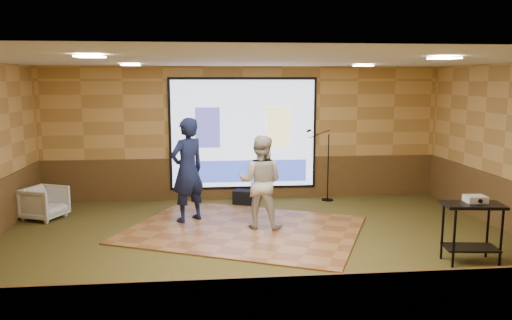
{
  "coord_description": "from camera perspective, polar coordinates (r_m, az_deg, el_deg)",
  "views": [
    {
      "loc": [
        -0.85,
        -7.7,
        2.69
      ],
      "look_at": [
        0.03,
        0.94,
        1.3
      ],
      "focal_mm": 35.0,
      "sensor_mm": 36.0,
      "label": 1
    }
  ],
  "objects": [
    {
      "name": "player_left",
      "position": [
        9.51,
        -7.83,
        -1.13
      ],
      "size": [
        0.86,
        0.82,
        1.98
      ],
      "primitive_type": "imported",
      "rotation": [
        0.0,
        0.0,
        3.81
      ],
      "color": "#12193A",
      "rests_on": "dance_floor"
    },
    {
      "name": "av_table",
      "position": [
        8.08,
        23.48,
        -6.53
      ],
      "size": [
        0.86,
        0.45,
        0.9
      ],
      "rotation": [
        0.0,
        0.0,
        -0.13
      ],
      "color": "black",
      "rests_on": "ground"
    },
    {
      "name": "banquet_chair",
      "position": [
        10.61,
        -23.01,
        -4.55
      ],
      "size": [
        0.93,
        0.92,
        0.64
      ],
      "primitive_type": "imported",
      "rotation": [
        0.0,
        0.0,
        1.15
      ],
      "color": "gray",
      "rests_on": "ground"
    },
    {
      "name": "dance_floor",
      "position": [
        9.15,
        -1.37,
        -7.92
      ],
      "size": [
        4.91,
        4.43,
        0.03
      ],
      "primitive_type": "cube",
      "rotation": [
        0.0,
        0.0,
        -0.42
      ],
      "color": "olive",
      "rests_on": "ground"
    },
    {
      "name": "ground",
      "position": [
        8.21,
        0.45,
        -10.05
      ],
      "size": [
        9.0,
        9.0,
        0.0
      ],
      "primitive_type": "plane",
      "color": "#2C3217",
      "rests_on": "ground"
    },
    {
      "name": "wainscot_back",
      "position": [
        11.43,
        -1.46,
        -2.08
      ],
      "size": [
        9.0,
        0.04,
        0.95
      ],
      "primitive_type": "cube",
      "color": "#51341B",
      "rests_on": "ground"
    },
    {
      "name": "player_right",
      "position": [
        9.02,
        0.53,
        -2.52
      ],
      "size": [
        0.98,
        0.87,
        1.69
      ],
      "primitive_type": "imported",
      "rotation": [
        0.0,
        0.0,
        2.82
      ],
      "color": "beige",
      "rests_on": "dance_floor"
    },
    {
      "name": "downlight_nw",
      "position": [
        9.6,
        -14.15,
        10.49
      ],
      "size": [
        0.32,
        0.32,
        0.02
      ],
      "primitive_type": "cube",
      "color": "beige",
      "rests_on": "room_shell"
    },
    {
      "name": "duffel_bag",
      "position": [
        11.01,
        -1.27,
        -4.26
      ],
      "size": [
        0.56,
        0.47,
        0.3
      ],
      "primitive_type": "cube",
      "rotation": [
        0.0,
        0.0,
        -0.37
      ],
      "color": "black",
      "rests_on": "ground"
    },
    {
      "name": "projector_screen",
      "position": [
        11.24,
        -1.46,
        2.88
      ],
      "size": [
        3.32,
        0.06,
        2.52
      ],
      "color": "black",
      "rests_on": "room_shell"
    },
    {
      "name": "downlight_ne",
      "position": [
        9.99,
        12.16,
        10.5
      ],
      "size": [
        0.32,
        0.32,
        0.02
      ],
      "primitive_type": "cube",
      "color": "beige",
      "rests_on": "room_shell"
    },
    {
      "name": "downlight_se",
      "position": [
        6.92,
        20.72,
        10.83
      ],
      "size": [
        0.32,
        0.32,
        0.02
      ],
      "primitive_type": "cube",
      "color": "beige",
      "rests_on": "room_shell"
    },
    {
      "name": "downlight_sw",
      "position": [
        6.36,
        -18.44,
        11.16
      ],
      "size": [
        0.32,
        0.32,
        0.02
      ],
      "primitive_type": "cube",
      "color": "beige",
      "rests_on": "room_shell"
    },
    {
      "name": "mic_stand",
      "position": [
        11.35,
        7.93,
        -2.15
      ],
      "size": [
        0.64,
        0.26,
        1.63
      ],
      "rotation": [
        0.0,
        0.0,
        -0.38
      ],
      "color": "black",
      "rests_on": "ground"
    },
    {
      "name": "projector",
      "position": [
        8.11,
        23.79,
        -4.09
      ],
      "size": [
        0.31,
        0.26,
        0.1
      ],
      "primitive_type": "cube",
      "rotation": [
        0.0,
        0.0,
        -0.06
      ],
      "color": "silver",
      "rests_on": "av_table"
    },
    {
      "name": "room_shell",
      "position": [
        7.77,
        0.47,
        4.69
      ],
      "size": [
        9.04,
        7.04,
        3.02
      ],
      "color": "tan",
      "rests_on": "ground"
    }
  ]
}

